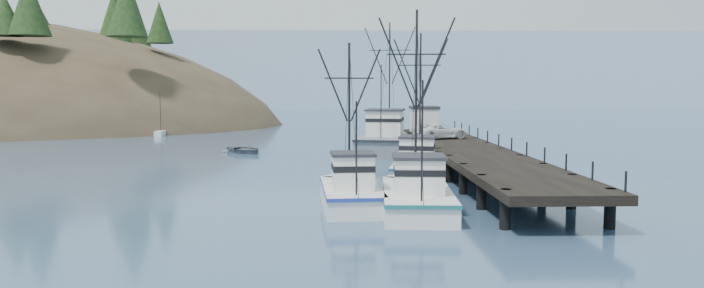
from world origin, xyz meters
name	(u,v)px	position (x,y,z in m)	size (l,w,h in m)	color
ground	(280,214)	(0.00, 0.00, 0.00)	(400.00, 400.00, 0.00)	#2F4A6A
pier	(470,152)	(14.00, 16.00, 1.69)	(6.00, 44.00, 2.00)	black
distant_ridge	(355,107)	(10.00, 170.00, 0.00)	(360.00, 40.00, 26.00)	#9EB2C6
distant_ridge_far	(209,106)	(-40.00, 185.00, 0.00)	(180.00, 25.00, 18.00)	silver
moored_sailboats	(85,132)	(-32.93, 57.52, 0.33)	(24.46, 13.60, 6.35)	silver
trawler_near	(416,195)	(7.69, 1.07, 0.82)	(4.48, 11.64, 11.71)	silver
trawler_mid	(351,192)	(3.97, 2.23, 0.82)	(3.78, 9.80, 9.90)	silver
trawler_far	(419,166)	(9.56, 13.86, 0.82)	(5.44, 11.22, 11.42)	silver
work_vessel	(388,140)	(8.82, 33.16, 1.23)	(7.91, 17.39, 14.24)	slate
pier_shed	(424,119)	(12.90, 34.00, 3.42)	(3.00, 3.20, 2.80)	silver
pickup_truck	(440,131)	(13.13, 24.93, 2.73)	(2.43, 5.26, 1.46)	silver
motorboat	(245,153)	(-6.32, 31.54, 0.00)	(3.66, 5.12, 1.06)	#585B62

